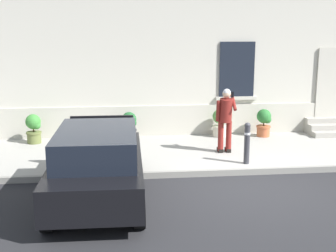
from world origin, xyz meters
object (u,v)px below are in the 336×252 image
(person_on_phone, at_px, (225,116))
(planter_olive, at_px, (34,128))
(planter_terracotta, at_px, (264,122))
(hatchback_car_black, at_px, (98,163))
(bollard_far_left, at_px, (99,146))
(bollard_near_person, at_px, (247,142))
(planter_charcoal, at_px, (130,125))
(planter_cream, at_px, (220,122))

(person_on_phone, height_order, planter_olive, person_on_phone)
(planter_terracotta, bearing_deg, hatchback_car_black, -138.07)
(bollard_far_left, relative_size, person_on_phone, 0.60)
(person_on_phone, distance_m, planter_terracotta, 2.43)
(bollard_near_person, bearing_deg, planter_charcoal, 136.32)
(bollard_far_left, bearing_deg, bollard_near_person, 0.00)
(bollard_near_person, relative_size, planter_charcoal, 1.22)
(hatchback_car_black, relative_size, planter_olive, 4.77)
(hatchback_car_black, height_order, planter_terracotta, hatchback_car_black)
(planter_cream, bearing_deg, planter_terracotta, -4.54)
(bollard_near_person, distance_m, planter_olive, 6.22)
(bollard_near_person, xyz_separation_m, person_on_phone, (-0.31, 1.05, 0.44))
(bollard_near_person, bearing_deg, bollard_far_left, 180.00)
(hatchback_car_black, bearing_deg, bollard_far_left, 91.77)
(bollard_far_left, xyz_separation_m, planter_cream, (3.58, 2.86, -0.11))
(bollard_far_left, xyz_separation_m, planter_terracotta, (4.96, 2.75, -0.11))
(hatchback_car_black, bearing_deg, planter_cream, 51.98)
(bollard_far_left, xyz_separation_m, person_on_phone, (3.32, 1.05, 0.44))
(planter_olive, height_order, planter_terracotta, same)
(hatchback_car_black, bearing_deg, planter_terracotta, 41.93)
(bollard_far_left, height_order, planter_charcoal, bollard_far_left)
(person_on_phone, bearing_deg, planter_olive, 150.50)
(bollard_far_left, bearing_deg, person_on_phone, 17.53)
(hatchback_car_black, distance_m, planter_terracotta, 6.60)
(planter_charcoal, xyz_separation_m, planter_terracotta, (4.17, 0.05, 0.00))
(planter_olive, bearing_deg, bollard_far_left, -53.11)
(person_on_phone, relative_size, planter_cream, 2.03)
(planter_terracotta, bearing_deg, planter_olive, -179.28)
(bollard_far_left, distance_m, planter_cream, 4.58)
(bollard_far_left, relative_size, planter_olive, 1.22)
(hatchback_car_black, height_order, person_on_phone, person_on_phone)
(hatchback_car_black, xyz_separation_m, bollard_far_left, (-0.05, 1.66, -0.08))
(planter_charcoal, bearing_deg, bollard_near_person, -43.68)
(bollard_near_person, height_order, person_on_phone, person_on_phone)
(planter_olive, bearing_deg, planter_cream, 2.01)
(person_on_phone, bearing_deg, hatchback_car_black, -152.95)
(planter_cream, xyz_separation_m, planter_terracotta, (1.37, -0.11, 0.00))
(planter_charcoal, bearing_deg, person_on_phone, -33.24)
(person_on_phone, distance_m, planter_cream, 1.91)
(bollard_near_person, xyz_separation_m, planter_olive, (-5.62, 2.66, -0.11))
(hatchback_car_black, xyz_separation_m, planter_olive, (-2.05, 4.32, -0.18))
(planter_olive, height_order, planter_charcoal, same)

